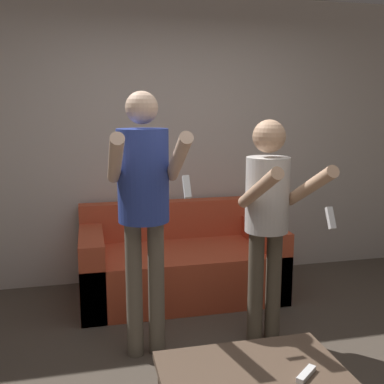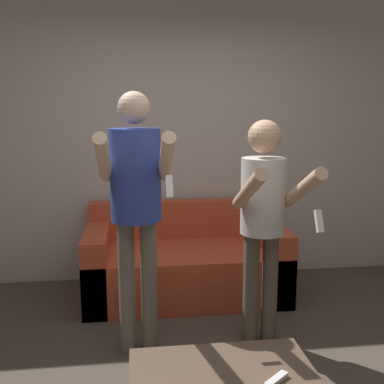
# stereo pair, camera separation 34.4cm
# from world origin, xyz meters

# --- Properties ---
(wall_back) EXTENTS (6.40, 0.06, 2.70)m
(wall_back) POSITION_xyz_m (0.00, 2.04, 1.35)
(wall_back) COLOR beige
(wall_back) RESTS_ON ground_plane
(couch) EXTENTS (1.74, 0.90, 0.79)m
(couch) POSITION_xyz_m (-0.04, 1.55, 0.28)
(couch) COLOR #C64C2D
(couch) RESTS_ON ground_plane
(person_standing_left) EXTENTS (0.45, 0.67, 1.77)m
(person_standing_left) POSITION_xyz_m (-0.46, 0.59, 1.11)
(person_standing_left) COLOR #6B6051
(person_standing_left) RESTS_ON ground_plane
(person_standing_right) EXTENTS (0.42, 0.74, 1.59)m
(person_standing_right) POSITION_xyz_m (0.39, 0.58, 0.98)
(person_standing_right) COLOR brown
(person_standing_right) RESTS_ON ground_plane
(coffee_table) EXTENTS (0.90, 0.51, 0.41)m
(coffee_table) POSITION_xyz_m (-0.07, -0.35, 0.36)
(coffee_table) COLOR brown
(coffee_table) RESTS_ON ground_plane
(remote_on_table) EXTENTS (0.14, 0.12, 0.02)m
(remote_on_table) POSITION_xyz_m (0.16, -0.48, 0.42)
(remote_on_table) COLOR white
(remote_on_table) RESTS_ON coffee_table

